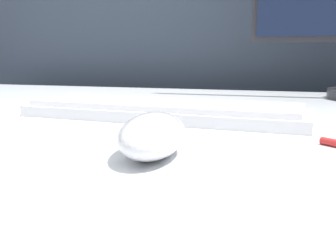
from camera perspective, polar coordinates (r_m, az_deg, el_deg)
name	(u,v)px	position (r m, az deg, el deg)	size (l,w,h in m)	color
partition_panel	(238,143)	(1.20, 10.14, -2.49)	(5.00, 0.03, 1.08)	#333D4C
computer_mouse_near	(157,135)	(0.36, -1.55, -1.31)	(0.07, 0.13, 0.04)	silver
keyboard	(163,110)	(0.58, -0.66, 2.31)	(0.42, 0.16, 0.02)	silver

